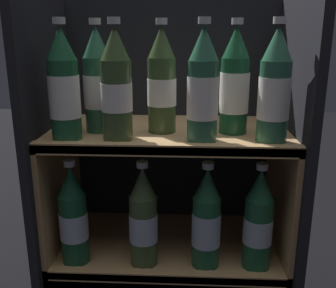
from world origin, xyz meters
name	(u,v)px	position (x,y,z in m)	size (l,w,h in m)	color
fridge_back_wall	(172,152)	(0.00, 0.32, 0.42)	(0.61, 0.02, 0.84)	black
fridge_side_left	(54,170)	(-0.29, 0.16, 0.42)	(0.02, 0.35, 0.84)	black
fridge_side_right	(288,174)	(0.29, 0.16, 0.42)	(0.02, 0.35, 0.84)	black
shelf_lower	(169,257)	(0.00, 0.15, 0.18)	(0.57, 0.31, 0.23)	tan
shelf_upper	(169,186)	(0.00, 0.15, 0.38)	(0.57, 0.31, 0.53)	tan
bottle_upper_front_0	(64,88)	(-0.22, 0.05, 0.64)	(0.07, 0.07, 0.26)	#194C2D
bottle_upper_front_1	(116,87)	(-0.11, 0.05, 0.65)	(0.07, 0.07, 0.26)	#384C28
bottle_upper_front_2	(203,89)	(0.08, 0.05, 0.64)	(0.07, 0.07, 0.26)	#285B42
bottle_upper_front_3	(274,89)	(0.22, 0.05, 0.64)	(0.07, 0.07, 0.26)	#285B42
bottle_upper_back_0	(98,83)	(-0.16, 0.13, 0.64)	(0.07, 0.07, 0.26)	#285B42
bottle_upper_back_1	(162,83)	(-0.02, 0.13, 0.64)	(0.07, 0.07, 0.26)	#384C28
bottle_upper_back_2	(235,84)	(0.15, 0.13, 0.64)	(0.07, 0.07, 0.26)	#194C2D
bottle_lower_front_0	(73,218)	(-0.22, 0.05, 0.34)	(0.07, 0.07, 0.26)	#144228
bottle_lower_front_1	(143,219)	(-0.05, 0.05, 0.34)	(0.07, 0.07, 0.26)	#384C28
bottle_lower_front_2	(206,221)	(0.09, 0.05, 0.34)	(0.07, 0.07, 0.26)	#194C2D
bottle_lower_front_3	(258,222)	(0.21, 0.05, 0.34)	(0.07, 0.07, 0.26)	#194C2D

